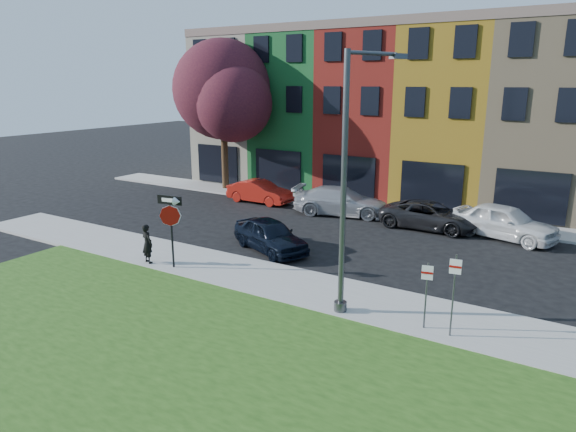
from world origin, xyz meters
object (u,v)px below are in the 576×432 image
Objects in this scene: sedan_near at (270,235)px; street_lamp at (349,186)px; stop_sign at (170,217)px; man at (147,244)px.

street_lamp is at bearing -101.69° from sedan_near.
stop_sign reaches higher than sedan_near.
street_lamp reaches higher than man.
man is at bearing 176.66° from stop_sign.
stop_sign is at bearing -158.38° from street_lamp.
sedan_near is (3.10, 4.07, -0.21)m from man.
street_lamp is (8.49, 0.20, 3.17)m from man.
street_lamp is at bearing -164.92° from man.
sedan_near is (1.89, 3.94, -1.45)m from stop_sign.
man reaches higher than sedan_near.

